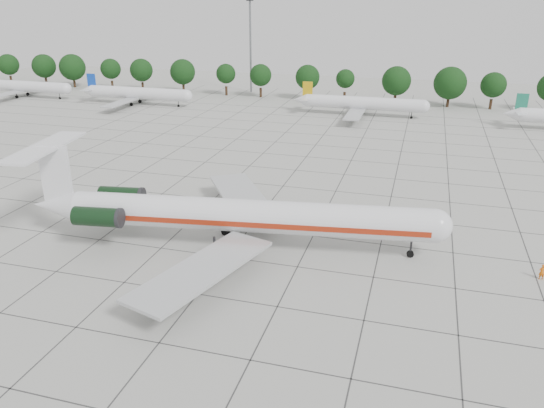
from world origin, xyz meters
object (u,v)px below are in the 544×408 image
at_px(main_airliner, 226,214).
at_px(floodlight_mast, 250,41).
at_px(bg_airliner_b, 137,93).
at_px(bg_airliner_a, 23,87).
at_px(ground_crew, 542,272).
at_px(bg_airliner_c, 363,103).

distance_m(main_airliner, floodlight_mast, 102.13).
relative_size(main_airliner, bg_airliner_b, 1.68).
bearing_deg(main_airliner, bg_airliner_b, 117.44).
bearing_deg(main_airliner, bg_airliner_a, 132.09).
xyz_separation_m(main_airliner, bg_airliner_b, (-51.32, 71.29, -1.05)).
bearing_deg(bg_airliner_b, ground_crew, -39.41).
bearing_deg(ground_crew, floodlight_mast, -70.77).
distance_m(bg_airliner_b, bg_airliner_c, 57.60).
relative_size(ground_crew, bg_airliner_c, 0.06).
bearing_deg(ground_crew, bg_airliner_a, -44.17).
distance_m(bg_airliner_b, floodlight_mast, 36.14).
bearing_deg(floodlight_mast, bg_airliner_a, -156.47).
xyz_separation_m(ground_crew, floodlight_mast, (-62.38, 95.66, 13.45)).
relative_size(bg_airliner_a, floodlight_mast, 1.11).
bearing_deg(floodlight_mast, ground_crew, -56.89).
height_order(bg_airliner_a, bg_airliner_c, same).
relative_size(main_airliner, bg_airliner_c, 1.68).
distance_m(ground_crew, bg_airliner_c, 77.19).
xyz_separation_m(ground_crew, bg_airliner_c, (-27.14, 72.23, 2.07)).
distance_m(ground_crew, bg_airliner_b, 109.62).
bearing_deg(main_airliner, bg_airliner_c, 76.89).
relative_size(bg_airliner_b, bg_airliner_c, 1.00).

